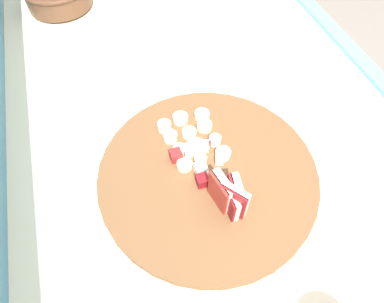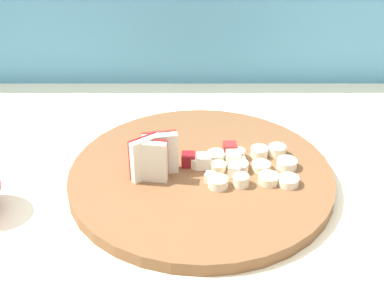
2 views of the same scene
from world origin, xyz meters
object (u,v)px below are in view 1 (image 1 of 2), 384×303
(cutting_board, at_px, (208,175))
(apple_dice_pile, at_px, (196,159))
(apple_wedge_fan, at_px, (229,196))
(banana_slice_rows, at_px, (192,137))

(cutting_board, xyz_separation_m, apple_dice_pile, (0.03, 0.01, 0.02))
(cutting_board, xyz_separation_m, apple_wedge_fan, (-0.07, -0.01, 0.04))
(apple_wedge_fan, bearing_deg, apple_dice_pile, 12.94)
(apple_dice_pile, bearing_deg, cutting_board, -152.78)
(apple_wedge_fan, distance_m, apple_dice_pile, 0.10)
(cutting_board, distance_m, banana_slice_rows, 0.08)
(apple_wedge_fan, xyz_separation_m, banana_slice_rows, (0.15, 0.01, -0.02))
(cutting_board, relative_size, banana_slice_rows, 2.93)
(cutting_board, distance_m, apple_wedge_fan, 0.08)
(cutting_board, distance_m, apple_dice_pile, 0.03)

